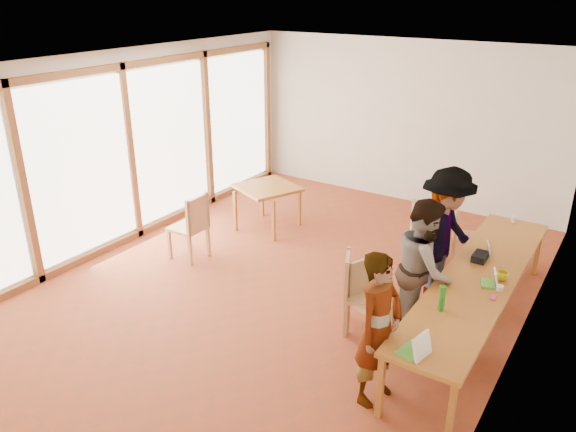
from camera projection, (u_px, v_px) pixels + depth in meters
name	position (u px, v px, depth m)	size (l,w,h in m)	color
ground	(288.00, 283.00, 7.85)	(8.00, 8.00, 0.00)	brown
wall_back	(405.00, 123.00, 10.38)	(6.00, 0.10, 3.00)	beige
wall_right	(532.00, 233.00, 5.77)	(0.10, 8.00, 3.00)	beige
window_wall	(129.00, 148.00, 8.77)	(0.10, 8.00, 3.00)	white
ceiling	(288.00, 61.00, 6.70)	(6.00, 8.00, 0.04)	white
communal_table	(479.00, 280.00, 6.50)	(0.80, 4.00, 0.75)	#A96B25
side_table	(267.00, 191.00, 9.39)	(0.90, 0.90, 0.75)	#A96B25
chair_near	(365.00, 290.00, 6.55)	(0.56, 0.56, 0.50)	tan
chair_mid	(355.00, 284.00, 6.61)	(0.60, 0.60, 0.52)	tan
chair_far	(419.00, 227.00, 8.22)	(0.57, 0.57, 0.50)	tan
chair_empty	(462.00, 229.00, 8.20)	(0.54, 0.54, 0.49)	tan
chair_spare	(193.00, 221.00, 8.31)	(0.48, 0.48, 0.55)	tan
person_near	(379.00, 329.00, 5.39)	(0.59, 0.39, 1.61)	gray
person_mid	(424.00, 269.00, 6.44)	(0.82, 0.64, 1.70)	gray
person_far	(444.00, 237.00, 7.08)	(1.18, 0.68, 1.83)	gray
laptop_near	(417.00, 349.00, 5.09)	(0.28, 0.31, 0.23)	green
laptop_mid	(492.00, 281.00, 6.28)	(0.24, 0.25, 0.18)	green
laptop_far	(485.00, 252.00, 6.95)	(0.24, 0.26, 0.18)	green
yellow_mug	(502.00, 276.00, 6.38)	(0.13, 0.13, 0.10)	#D1BF0E
green_bottle	(442.00, 298.00, 5.76)	(0.07, 0.07, 0.28)	#217421
clear_glass	(514.00, 219.00, 7.93)	(0.07, 0.07, 0.09)	silver
condiment_cup	(500.00, 288.00, 6.17)	(0.08, 0.08, 0.06)	white
pink_phone	(493.00, 298.00, 6.02)	(0.05, 0.10, 0.01)	#D03375
black_pouch	(480.00, 257.00, 6.84)	(0.16, 0.26, 0.09)	black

